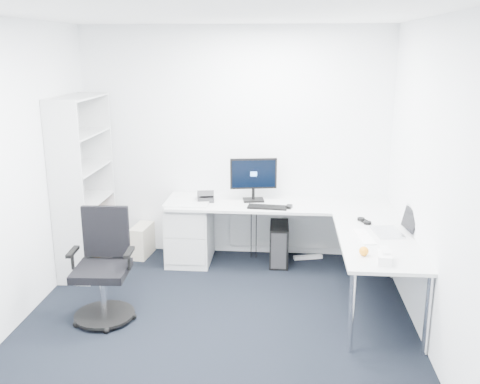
# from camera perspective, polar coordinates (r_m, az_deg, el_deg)

# --- Properties ---
(ground) EXTENTS (4.20, 4.20, 0.00)m
(ground) POSITION_cam_1_polar(r_m,az_deg,el_deg) (4.80, -2.96, -15.53)
(ground) COLOR black
(ceiling) EXTENTS (4.20, 4.20, 0.00)m
(ceiling) POSITION_cam_1_polar(r_m,az_deg,el_deg) (4.13, -3.50, 18.65)
(ceiling) COLOR white
(wall_back) EXTENTS (3.60, 0.02, 2.70)m
(wall_back) POSITION_cam_1_polar(r_m,az_deg,el_deg) (6.31, -0.55, 5.16)
(wall_back) COLOR white
(wall_back) RESTS_ON ground
(wall_front) EXTENTS (3.60, 0.02, 2.70)m
(wall_front) POSITION_cam_1_polar(r_m,az_deg,el_deg) (2.34, -10.55, -13.10)
(wall_front) COLOR white
(wall_front) RESTS_ON ground
(wall_right) EXTENTS (0.02, 4.20, 2.70)m
(wall_right) POSITION_cam_1_polar(r_m,az_deg,el_deg) (4.40, 20.70, -0.29)
(wall_right) COLOR white
(wall_right) RESTS_ON ground
(l_desk) EXTENTS (2.53, 1.42, 0.74)m
(l_desk) POSITION_cam_1_polar(r_m,az_deg,el_deg) (5.86, 4.21, -5.61)
(l_desk) COLOR silver
(l_desk) RESTS_ON ground
(drawer_pedestal) EXTENTS (0.50, 0.62, 0.76)m
(drawer_pedestal) POSITION_cam_1_polar(r_m,az_deg,el_deg) (6.29, -5.38, -4.07)
(drawer_pedestal) COLOR silver
(drawer_pedestal) RESTS_ON ground
(bookshelf) EXTENTS (0.38, 0.98, 1.96)m
(bookshelf) POSITION_cam_1_polar(r_m,az_deg,el_deg) (6.14, -16.42, 0.70)
(bookshelf) COLOR silver
(bookshelf) RESTS_ON ground
(task_chair) EXTENTS (0.61, 0.61, 1.03)m
(task_chair) POSITION_cam_1_polar(r_m,az_deg,el_deg) (5.05, -14.58, -7.83)
(task_chair) COLOR black
(task_chair) RESTS_ON ground
(black_pc_tower) EXTENTS (0.22, 0.48, 0.47)m
(black_pc_tower) POSITION_cam_1_polar(r_m,az_deg,el_deg) (6.27, 4.18, -5.52)
(black_pc_tower) COLOR black
(black_pc_tower) RESTS_ON ground
(beige_pc_tower) EXTENTS (0.22, 0.42, 0.38)m
(beige_pc_tower) POSITION_cam_1_polar(r_m,az_deg,el_deg) (6.59, -10.38, -5.12)
(beige_pc_tower) COLOR beige
(beige_pc_tower) RESTS_ON ground
(power_strip) EXTENTS (0.35, 0.15, 0.04)m
(power_strip) POSITION_cam_1_polar(r_m,az_deg,el_deg) (6.49, 7.25, -6.91)
(power_strip) COLOR white
(power_strip) RESTS_ON ground
(monitor) EXTENTS (0.55, 0.26, 0.51)m
(monitor) POSITION_cam_1_polar(r_m,az_deg,el_deg) (6.08, 1.46, 1.37)
(monitor) COLOR black
(monitor) RESTS_ON l_desk
(black_keyboard) EXTENTS (0.44, 0.19, 0.02)m
(black_keyboard) POSITION_cam_1_polar(r_m,az_deg,el_deg) (5.88, 2.94, -1.62)
(black_keyboard) COLOR black
(black_keyboard) RESTS_ON l_desk
(mouse) EXTENTS (0.08, 0.11, 0.03)m
(mouse) POSITION_cam_1_polar(r_m,az_deg,el_deg) (5.89, 5.25, -1.57)
(mouse) COLOR black
(mouse) RESTS_ON l_desk
(desk_phone) EXTENTS (0.22, 0.22, 0.13)m
(desk_phone) POSITION_cam_1_polar(r_m,az_deg,el_deg) (6.14, -3.70, -0.37)
(desk_phone) COLOR #272729
(desk_phone) RESTS_ON l_desk
(laptop) EXTENTS (0.40, 0.39, 0.25)m
(laptop) POSITION_cam_1_polar(r_m,az_deg,el_deg) (5.24, 15.52, -2.95)
(laptop) COLOR silver
(laptop) RESTS_ON l_desk
(white_keyboard) EXTENTS (0.17, 0.43, 0.01)m
(white_keyboard) POSITION_cam_1_polar(r_m,az_deg,el_deg) (5.11, 13.11, -4.66)
(white_keyboard) COLOR white
(white_keyboard) RESTS_ON l_desk
(headphones) EXTENTS (0.18, 0.21, 0.05)m
(headphones) POSITION_cam_1_polar(r_m,az_deg,el_deg) (5.54, 13.12, -2.93)
(headphones) COLOR black
(headphones) RESTS_ON l_desk
(orange_fruit) EXTENTS (0.08, 0.08, 0.08)m
(orange_fruit) POSITION_cam_1_polar(r_m,az_deg,el_deg) (4.67, 13.07, -6.16)
(orange_fruit) COLOR orange
(orange_fruit) RESTS_ON l_desk
(tissue_box) EXTENTS (0.13, 0.22, 0.07)m
(tissue_box) POSITION_cam_1_polar(r_m,az_deg,el_deg) (4.58, 15.15, -6.77)
(tissue_box) COLOR white
(tissue_box) RESTS_ON l_desk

